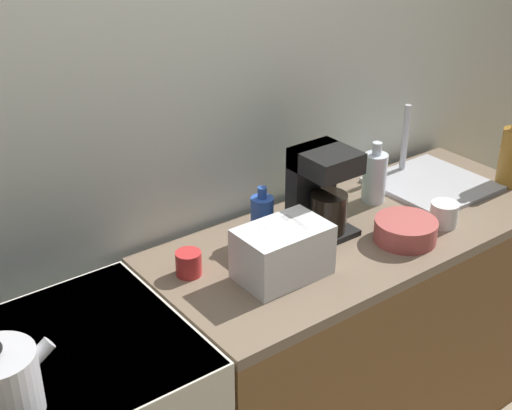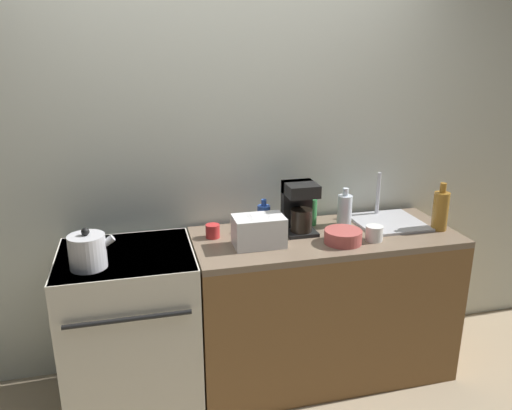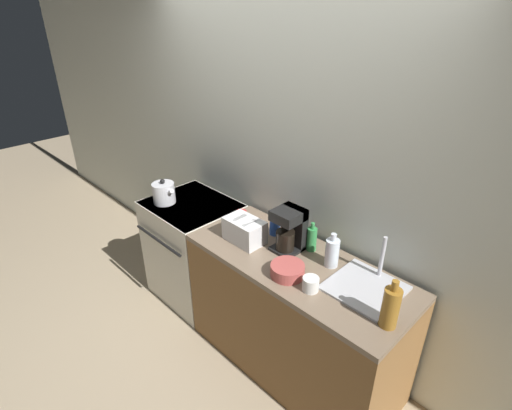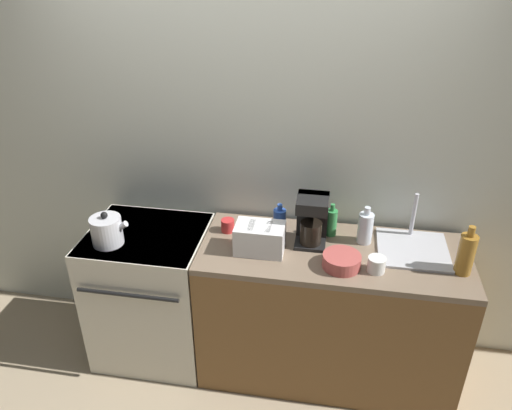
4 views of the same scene
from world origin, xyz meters
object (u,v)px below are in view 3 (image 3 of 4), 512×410
at_px(toaster, 245,230).
at_px(bottle_clear, 332,252).
at_px(coffee_maker, 290,229).
at_px(bottle_blue, 275,224).
at_px(stove, 195,249).
at_px(bottle_amber, 391,307).
at_px(cup_white, 311,284).
at_px(bottle_green, 312,239).
at_px(bowl, 287,270).
at_px(cup_red, 241,216).
at_px(kettle, 164,193).

distance_m(toaster, bottle_clear, 0.61).
distance_m(coffee_maker, bottle_blue, 0.22).
xyz_separation_m(stove, bottle_amber, (1.79, -0.08, 0.56)).
bearing_deg(bottle_blue, cup_white, -28.07).
height_order(toaster, bottle_green, bottle_green).
bearing_deg(bottle_green, cup_white, -52.19).
relative_size(bottle_amber, bowl, 1.37).
xyz_separation_m(bottle_blue, cup_red, (-0.31, -0.04, -0.04)).
bearing_deg(stove, cup_white, -6.21).
xyz_separation_m(toaster, coffee_maker, (0.28, 0.15, 0.07)).
distance_m(stove, bottle_clear, 1.40).
xyz_separation_m(toaster, bottle_green, (0.39, 0.24, 0.00)).
xyz_separation_m(bottle_amber, bottle_blue, (-1.00, 0.23, -0.04)).
bearing_deg(bottle_blue, toaster, -111.69).
xyz_separation_m(bottle_blue, cup_white, (0.55, -0.30, -0.04)).
bearing_deg(stove, bowl, -6.78).
xyz_separation_m(stove, kettle, (-0.17, -0.13, 0.52)).
bearing_deg(bottle_clear, kettle, -169.70).
relative_size(bottle_amber, bottle_blue, 1.49).
bearing_deg(bottle_blue, bottle_clear, -2.16).
height_order(cup_white, cup_red, cup_white).
distance_m(bottle_clear, cup_white, 0.29).
bearing_deg(toaster, bottle_amber, -1.10).
xyz_separation_m(bottle_amber, bowl, (-0.63, -0.06, -0.08)).
height_order(bottle_amber, cup_white, bottle_amber).
bearing_deg(bottle_amber, coffee_maker, 168.39).
xyz_separation_m(stove, bottle_green, (1.09, 0.18, 0.52)).
distance_m(bottle_green, bottle_blue, 0.30).
bearing_deg(coffee_maker, bottle_amber, -11.61).
bearing_deg(cup_red, stove, -166.70).
bearing_deg(kettle, bowl, -0.21).
distance_m(stove, bottle_blue, 0.95).
relative_size(stove, bottle_amber, 3.19).
relative_size(bottle_blue, cup_red, 2.40).
bearing_deg(coffee_maker, kettle, -169.26).
bearing_deg(bottle_amber, toaster, 178.90).
distance_m(kettle, coffee_maker, 1.17).
bearing_deg(kettle, bottle_blue, 16.48).
relative_size(stove, coffee_maker, 3.04).
distance_m(cup_red, bowl, 0.72).
bearing_deg(bottle_amber, kettle, -178.51).
xyz_separation_m(toaster, bottle_blue, (0.08, 0.21, -0.00)).
xyz_separation_m(bottle_blue, bowl, (0.37, -0.29, -0.04)).
height_order(kettle, coffee_maker, coffee_maker).
xyz_separation_m(coffee_maker, bottle_blue, (-0.19, 0.07, -0.07)).
distance_m(kettle, bowl, 1.33).
relative_size(bottle_clear, bottle_blue, 1.20).
bearing_deg(bottle_clear, toaster, -161.70).
bearing_deg(cup_red, toaster, -38.13).
relative_size(bottle_green, cup_red, 2.57).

